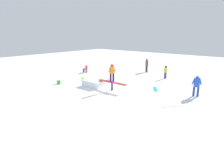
{
  "coord_description": "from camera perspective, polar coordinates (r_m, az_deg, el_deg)",
  "views": [
    {
      "loc": [
        8.65,
        -10.49,
        4.42
      ],
      "look_at": [
        0.0,
        0.0,
        1.31
      ],
      "focal_mm": 28.0,
      "sensor_mm": 36.0,
      "label": 1
    }
  ],
  "objects": [
    {
      "name": "ground_plane",
      "position": [
        14.3,
        0.0,
        -5.11
      ],
      "size": [
        60.0,
        60.0,
        0.0
      ],
      "primitive_type": "plane",
      "color": "white"
    },
    {
      "name": "rail_feature",
      "position": [
        14.12,
        0.0,
        -2.77
      ],
      "size": [
        2.7,
        0.34,
        0.71
      ],
      "rotation": [
        0.0,
        0.0,
        0.02
      ],
      "color": "black",
      "rests_on": "ground"
    },
    {
      "name": "snow_kicker_ramp",
      "position": [
        15.41,
        -5.55,
        -2.74
      ],
      "size": [
        1.83,
        1.54,
        0.56
      ],
      "primitive_type": "cube",
      "rotation": [
        0.0,
        0.0,
        0.02
      ],
      "color": "white",
      "rests_on": "ground"
    },
    {
      "name": "main_rider_on_rail",
      "position": [
        13.92,
        0.0,
        0.55
      ],
      "size": [
        1.43,
        0.73,
        1.46
      ],
      "rotation": [
        0.0,
        0.0,
        -0.22
      ],
      "color": "#D429A4",
      "rests_on": "rail_feature"
    },
    {
      "name": "bystander_brown",
      "position": [
        21.33,
        11.27,
        3.19
      ],
      "size": [
        0.59,
        0.51,
        1.62
      ],
      "rotation": [
        0.0,
        0.0,
        5.59
      ],
      "color": "navy",
      "rests_on": "ground"
    },
    {
      "name": "bystander_yellow",
      "position": [
        18.6,
        17.08,
        0.99
      ],
      "size": [
        0.21,
        0.56,
        1.36
      ],
      "rotation": [
        0.0,
        0.0,
        4.64
      ],
      "color": "navy",
      "rests_on": "ground"
    },
    {
      "name": "bystander_blue",
      "position": [
        14.02,
        25.89,
        -3.11
      ],
      "size": [
        0.66,
        0.4,
        1.54
      ],
      "rotation": [
        0.0,
        0.0,
        0.48
      ],
      "color": "navy",
      "rests_on": "ground"
    },
    {
      "name": "loose_snowboard_white",
      "position": [
        11.9,
        19.25,
        -9.6
      ],
      "size": [
        1.19,
        1.35,
        0.02
      ],
      "primitive_type": "cube",
      "rotation": [
        0.0,
        0.0,
        4.02
      ],
      "color": "white",
      "rests_on": "ground"
    },
    {
      "name": "loose_snowboard_lime",
      "position": [
        17.98,
        -9.5,
        -1.47
      ],
      "size": [
        1.23,
        1.2,
        0.02
      ],
      "primitive_type": "cube",
      "rotation": [
        0.0,
        0.0,
        2.37
      ],
      "color": "#84DC2C",
      "rests_on": "ground"
    },
    {
      "name": "loose_snowboard_cyan",
      "position": [
        14.94,
        13.93,
        -4.65
      ],
      "size": [
        0.85,
        1.22,
        0.02
      ],
      "primitive_type": "cube",
      "rotation": [
        0.0,
        0.0,
        2.08
      ],
      "color": "#1FB4D3",
      "rests_on": "ground"
    },
    {
      "name": "folding_chair",
      "position": [
        20.94,
        -8.69,
        1.73
      ],
      "size": [
        0.56,
        0.56,
        0.88
      ],
      "rotation": [
        0.0,
        0.0,
        5.04
      ],
      "color": "#3F3F44",
      "rests_on": "ground"
    },
    {
      "name": "backpack_on_snow",
      "position": [
        16.66,
        -17.05,
        -2.46
      ],
      "size": [
        0.34,
        0.37,
        0.34
      ],
      "primitive_type": "cube",
      "rotation": [
        0.0,
        0.0,
        4.2
      ],
      "color": "green",
      "rests_on": "ground"
    }
  ]
}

